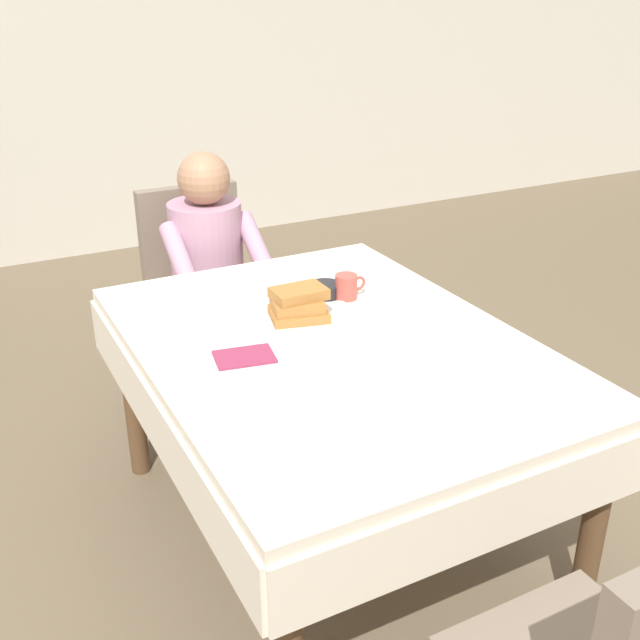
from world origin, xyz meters
TOP-DOWN VIEW (x-y plane):
  - ground_plane at (0.00, 0.00)m, footprint 14.00×14.00m
  - back_wall at (0.00, 3.40)m, footprint 12.00×0.16m
  - dining_table_main at (0.00, 0.00)m, footprint 1.12×1.52m
  - chair_diner at (-0.02, 1.17)m, footprint 0.44×0.45m
  - diner_person at (-0.02, 1.01)m, footprint 0.40×0.43m
  - plate_breakfast at (-0.02, 0.18)m, footprint 0.28×0.28m
  - breakfast_stack at (-0.03, 0.17)m, footprint 0.21×0.18m
  - cup_coffee at (0.21, 0.27)m, footprint 0.11×0.08m
  - bowl_butter at (0.15, 0.32)m, footprint 0.11×0.11m
  - fork_left_of_plate at (-0.21, 0.16)m, footprint 0.02×0.18m
  - knife_right_of_plate at (0.17, 0.16)m, footprint 0.02×0.20m
  - spoon_near_edge at (-0.05, -0.12)m, footprint 0.15×0.04m
  - napkin_folded at (-0.28, 0.02)m, footprint 0.19×0.15m

SIDE VIEW (x-z plane):
  - ground_plane at x=0.00m, z-range 0.00..0.00m
  - chair_diner at x=-0.02m, z-range 0.06..0.99m
  - dining_table_main at x=0.00m, z-range 0.28..1.02m
  - diner_person at x=-0.02m, z-range 0.11..1.23m
  - fork_left_of_plate at x=-0.21m, z-range 0.74..0.74m
  - knife_right_of_plate at x=0.17m, z-range 0.74..0.74m
  - spoon_near_edge at x=-0.05m, z-range 0.74..0.74m
  - napkin_folded at x=-0.28m, z-range 0.74..0.75m
  - plate_breakfast at x=-0.02m, z-range 0.74..0.76m
  - bowl_butter at x=0.15m, z-range 0.74..0.78m
  - cup_coffee at x=0.21m, z-range 0.74..0.83m
  - breakfast_stack at x=-0.03m, z-range 0.75..0.85m
  - back_wall at x=0.00m, z-range 0.00..3.20m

